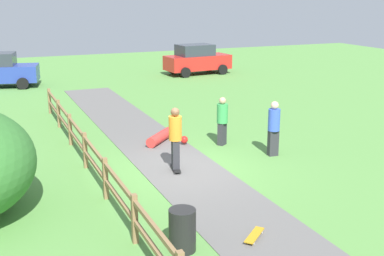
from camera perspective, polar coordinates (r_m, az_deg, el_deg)
name	(u,v)px	position (r m, az deg, el deg)	size (l,w,h in m)	color
ground_plane	(182,170)	(15.12, -1.18, -4.72)	(60.00, 60.00, 0.00)	#568E42
asphalt_path	(182,169)	(15.12, -1.18, -4.69)	(2.40, 28.00, 0.02)	#605E5B
wooden_fence	(94,159)	(14.20, -11.00, -3.49)	(0.12, 18.12, 1.10)	olive
trash_bin	(182,230)	(10.45, -1.10, -11.47)	(0.56, 0.56, 0.90)	black
skater_riding	(175,136)	(14.67, -1.90, -0.88)	(0.45, 0.82, 1.91)	black
skater_fallen	(162,137)	(17.74, -3.40, -1.05)	(1.46, 1.46, 0.36)	red
skateboard_loose	(254,235)	(11.13, 7.08, -11.94)	(0.73, 0.68, 0.08)	#BF8C19
bystander_blue	(274,126)	(16.33, 9.24, 0.25)	(0.40, 0.40, 1.80)	#2D2D33
bystander_green	(222,119)	(17.33, 3.45, 1.04)	(0.53, 0.53, 1.69)	#2D2D33
parked_car_red	(197,59)	(32.76, 0.56, 7.77)	(4.33, 2.29, 1.92)	red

